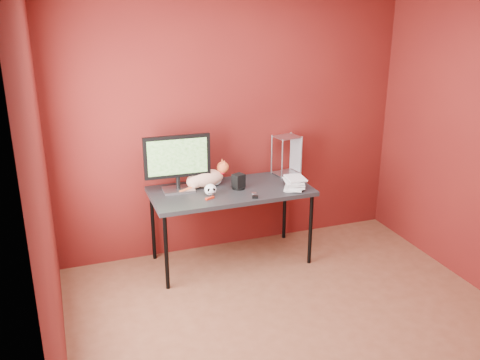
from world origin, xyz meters
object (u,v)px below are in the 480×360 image
object	(u,v)px
desk	(231,194)
cat	(206,178)
book_stack	(287,130)
monitor	(177,160)
skull_mug	(210,190)
speaker	(238,182)

from	to	relation	value
desk	cat	xyz separation A→B (m)	(-0.20, 0.15, 0.14)
book_stack	monitor	bearing A→B (deg)	164.67
cat	skull_mug	distance (m)	0.24
speaker	book_stack	distance (m)	0.67
monitor	skull_mug	bearing A→B (deg)	-38.53
desk	speaker	bearing A→B (deg)	-3.61
speaker	cat	bearing A→B (deg)	127.39
monitor	cat	world-z (taller)	monitor
book_stack	desk	bearing A→B (deg)	164.69
monitor	speaker	xyz separation A→B (m)	(0.55, -0.13, -0.23)
book_stack	speaker	bearing A→B (deg)	162.70
monitor	book_stack	distance (m)	1.04
desk	cat	distance (m)	0.28
speaker	monitor	bearing A→B (deg)	143.86
cat	speaker	xyz separation A→B (m)	(0.27, -0.16, -0.02)
speaker	book_stack	xyz separation A→B (m)	(0.42, -0.13, 0.50)
skull_mug	speaker	world-z (taller)	speaker
skull_mug	speaker	distance (m)	0.31
skull_mug	book_stack	bearing A→B (deg)	2.75
cat	speaker	distance (m)	0.32
skull_mug	speaker	size ratio (longest dim) A/B	0.78
monitor	cat	bearing A→B (deg)	7.72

